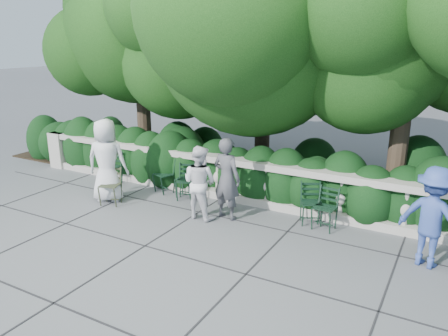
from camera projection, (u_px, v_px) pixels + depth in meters
The scene contains 15 objects.
ground at pixel (199, 231), 8.36m from camera, with size 90.00×90.00×0.00m, color #515358.
balustrade at pixel (241, 181), 9.73m from camera, with size 12.00×0.44×1.00m.
shrub_hedge at pixel (263, 186), 10.87m from camera, with size 15.00×2.60×1.70m, color black, non-canonical shape.
tree_canopy at pixel (300, 18), 9.58m from camera, with size 15.04×6.52×6.78m.
chair_a at pixel (109, 185), 10.98m from camera, with size 0.44×0.48×0.84m, color black, non-canonical shape.
chair_b at pixel (159, 193), 10.38m from camera, with size 0.44×0.48×0.84m, color black, non-canonical shape.
chair_c at pixel (185, 201), 9.87m from camera, with size 0.44×0.48×0.84m, color black, non-canonical shape.
chair_d at pixel (184, 199), 10.02m from camera, with size 0.44×0.48×0.84m, color black, non-canonical shape.
chair_e at pixel (320, 232), 8.33m from camera, with size 0.44×0.48×0.84m, color black, non-canonical shape.
chair_f at pixel (311, 226), 8.56m from camera, with size 0.44×0.48×0.84m, color black, non-canonical shape.
chair_weathered at pixel (109, 207), 9.57m from camera, with size 0.44×0.48×0.84m, color black, non-canonical shape.
person_businessman at pixel (107, 161), 9.69m from camera, with size 0.91×0.60×1.87m, color silver.
person_woman_grey at pixel (227, 179), 8.74m from camera, with size 0.62×0.40×1.69m, color #44454A.
person_casual_man at pixel (200, 182), 8.80m from camera, with size 0.73×0.57×1.51m, color white.
person_older_blue at pixel (433, 218), 6.88m from camera, with size 1.07×0.62×1.66m, color #314994.
Camera 1 is at (4.15, -6.46, 3.55)m, focal length 35.00 mm.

